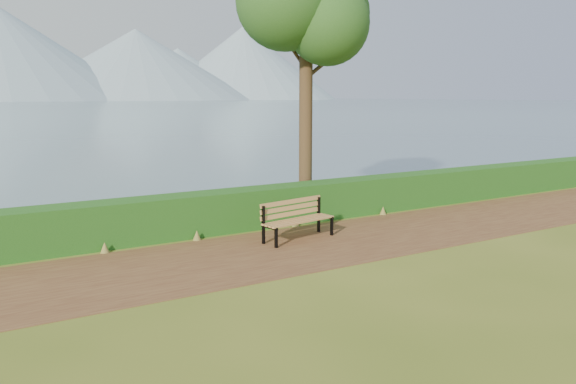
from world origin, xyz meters
TOP-DOWN VIEW (x-y plane):
  - ground at (0.00, 0.00)m, footprint 140.00×140.00m
  - path at (0.00, 0.30)m, footprint 40.00×3.40m
  - hedge at (0.00, 2.60)m, footprint 32.00×0.85m
  - bench at (0.96, 0.98)m, footprint 1.92×0.85m

SIDE VIEW (x-z plane):
  - ground at x=0.00m, z-range 0.00..0.00m
  - path at x=0.00m, z-range 0.00..0.01m
  - hedge at x=0.00m, z-range 0.00..1.00m
  - bench at x=0.96m, z-range 0.07..1.00m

